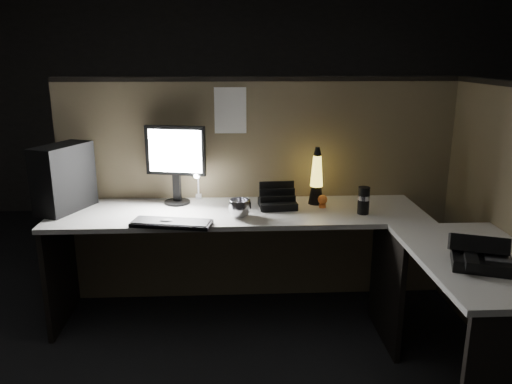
{
  "coord_description": "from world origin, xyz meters",
  "views": [
    {
      "loc": [
        -0.19,
        -2.36,
        1.67
      ],
      "look_at": [
        -0.05,
        0.35,
        0.92
      ],
      "focal_mm": 35.0,
      "sensor_mm": 36.0,
      "label": 1
    }
  ],
  "objects_px": {
    "monitor": "(176,157)",
    "lava_lamp": "(316,180)",
    "desk_phone": "(479,254)",
    "pc_tower": "(64,178)",
    "keyboard": "(172,223)"
  },
  "relations": [
    {
      "from": "monitor",
      "to": "lava_lamp",
      "type": "relative_size",
      "value": 1.35
    },
    {
      "from": "desk_phone",
      "to": "pc_tower",
      "type": "bearing_deg",
      "value": 176.78
    },
    {
      "from": "pc_tower",
      "to": "desk_phone",
      "type": "xyz_separation_m",
      "value": [
        2.16,
        -0.96,
        -0.15
      ]
    },
    {
      "from": "lava_lamp",
      "to": "desk_phone",
      "type": "distance_m",
      "value": 1.18
    },
    {
      "from": "keyboard",
      "to": "pc_tower",
      "type": "bearing_deg",
      "value": 165.34
    },
    {
      "from": "monitor",
      "to": "desk_phone",
      "type": "bearing_deg",
      "value": -23.32
    },
    {
      "from": "pc_tower",
      "to": "lava_lamp",
      "type": "xyz_separation_m",
      "value": [
        1.58,
        0.06,
        -0.05
      ]
    },
    {
      "from": "pc_tower",
      "to": "monitor",
      "type": "distance_m",
      "value": 0.69
    },
    {
      "from": "monitor",
      "to": "desk_phone",
      "type": "distance_m",
      "value": 1.85
    },
    {
      "from": "lava_lamp",
      "to": "pc_tower",
      "type": "bearing_deg",
      "value": -178.0
    },
    {
      "from": "lava_lamp",
      "to": "monitor",
      "type": "bearing_deg",
      "value": 175.81
    },
    {
      "from": "keyboard",
      "to": "lava_lamp",
      "type": "relative_size",
      "value": 1.22
    },
    {
      "from": "monitor",
      "to": "desk_phone",
      "type": "height_order",
      "value": "monitor"
    },
    {
      "from": "keyboard",
      "to": "lava_lamp",
      "type": "height_order",
      "value": "lava_lamp"
    },
    {
      "from": "lava_lamp",
      "to": "keyboard",
      "type": "bearing_deg",
      "value": -156.6
    }
  ]
}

